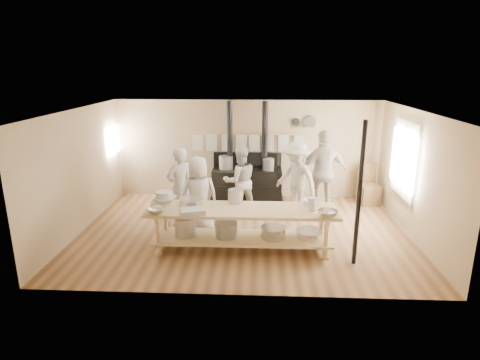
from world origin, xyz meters
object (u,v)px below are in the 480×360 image
at_px(cook_center, 199,195).
at_px(roasting_pan, 193,212).
at_px(cook_left, 240,181).
at_px(stove, 247,181).
at_px(chair, 369,192).
at_px(cook_far_left, 180,187).
at_px(prep_table, 242,225).
at_px(cook_by_window, 296,179).
at_px(cook_right, 323,172).

xyz_separation_m(cook_center, roasting_pan, (0.06, -1.18, 0.07)).
bearing_deg(cook_left, stove, -114.31).
bearing_deg(chair, cook_far_left, -168.42).
xyz_separation_m(cook_left, roasting_pan, (-0.76, -2.29, 0.07)).
height_order(cook_far_left, roasting_pan, cook_far_left).
height_order(cook_center, roasting_pan, cook_center).
relative_size(stove, prep_table, 0.72).
bearing_deg(cook_left, cook_by_window, 165.91).
distance_m(stove, cook_far_left, 2.30).
distance_m(cook_far_left, cook_center, 0.62).
height_order(cook_far_left, cook_left, cook_far_left).
relative_size(prep_table, cook_center, 2.18).
height_order(chair, roasting_pan, chair).
relative_size(cook_by_window, chair, 1.72).
distance_m(cook_far_left, cook_right, 3.40).
height_order(cook_left, chair, cook_left).
bearing_deg(stove, chair, -2.67).
height_order(stove, cook_right, stove).
bearing_deg(roasting_pan, cook_left, 71.71).
distance_m(cook_right, roasting_pan, 3.70).
xyz_separation_m(prep_table, cook_right, (1.85, 2.16, 0.49)).
bearing_deg(cook_far_left, stove, -172.46).
height_order(cook_left, cook_right, cook_right).
height_order(stove, chair, stove).
relative_size(prep_table, chair, 3.50).
bearing_deg(prep_table, roasting_pan, -159.40).
relative_size(cook_center, chair, 1.60).
distance_m(cook_far_left, roasting_pan, 1.66).
relative_size(cook_far_left, roasting_pan, 4.05).
xyz_separation_m(stove, cook_far_left, (-1.42, -1.78, 0.36)).
relative_size(cook_center, cook_right, 0.82).
relative_size(prep_table, cook_far_left, 2.04).
height_order(prep_table, cook_right, cook_right).
bearing_deg(cook_right, cook_center, 12.98).
bearing_deg(roasting_pan, stove, 75.27).
bearing_deg(roasting_pan, cook_right, 42.39).
bearing_deg(cook_right, roasting_pan, 30.24).
distance_m(prep_table, cook_far_left, 1.92).
bearing_deg(cook_far_left, roasting_pan, 65.29).
xyz_separation_m(stove, cook_by_window, (1.20, -0.98, 0.36)).
bearing_deg(prep_table, cook_far_left, 138.85).
distance_m(cook_by_window, roasting_pan, 3.15).
relative_size(cook_far_left, chair, 1.72).
distance_m(stove, cook_right, 2.10).
xyz_separation_m(prep_table, cook_center, (-0.94, 0.85, 0.30)).
bearing_deg(prep_table, cook_center, 137.89).
bearing_deg(roasting_pan, cook_center, 93.13).
height_order(cook_right, roasting_pan, cook_right).
xyz_separation_m(stove, cook_left, (-0.12, -1.06, 0.31)).
bearing_deg(cook_far_left, cook_center, 97.07).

